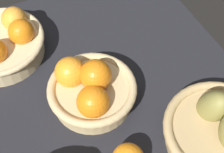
# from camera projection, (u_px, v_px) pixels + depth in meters

# --- Properties ---
(market_tray) EXTENTS (0.84, 0.72, 0.03)m
(market_tray) POSITION_uv_depth(u_px,v_px,m) (105.00, 94.00, 0.87)
(market_tray) COLOR black
(market_tray) RESTS_ON ground
(basket_far_right) EXTENTS (0.25, 0.25, 0.11)m
(basket_far_right) POSITION_uv_depth(u_px,v_px,m) (0.00, 43.00, 0.90)
(basket_far_right) COLOR #D3BC8C
(basket_far_right) RESTS_ON market_tray
(basket_center) EXTENTS (0.22, 0.22, 0.12)m
(basket_center) POSITION_uv_depth(u_px,v_px,m) (90.00, 89.00, 0.81)
(basket_center) COLOR tan
(basket_center) RESTS_ON market_tray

